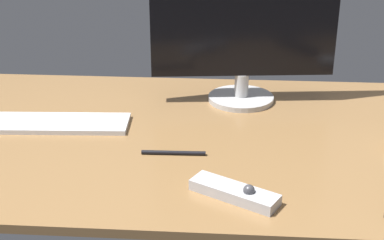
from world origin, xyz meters
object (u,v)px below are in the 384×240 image
at_px(media_remote, 235,192).
at_px(pen, 174,153).
at_px(keyboard, 58,123).
at_px(monitor, 244,20).

height_order(media_remote, pen, media_remote).
bearing_deg(keyboard, monitor, 20.86).
xyz_separation_m(keyboard, pen, (0.32, -0.14, -0.00)).
relative_size(monitor, keyboard, 1.41).
height_order(keyboard, media_remote, media_remote).
xyz_separation_m(monitor, keyboard, (-0.47, -0.21, -0.23)).
distance_m(monitor, media_remote, 0.58).
bearing_deg(pen, monitor, 64.29).
height_order(monitor, keyboard, monitor).
xyz_separation_m(monitor, pen, (-0.16, -0.35, -0.23)).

